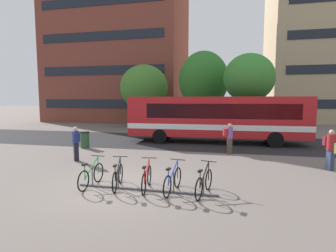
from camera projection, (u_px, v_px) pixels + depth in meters
ground at (120, 186)px, 9.10m from camera, size 200.00×200.00×0.00m
bus_lane_asphalt at (175, 141)px, 18.95m from camera, size 80.00×7.20×0.01m
city_bus at (215, 117)px, 18.16m from camera, size 12.07×2.77×3.20m
bike_rack at (145, 188)px, 8.65m from camera, size 4.81×0.13×0.70m
parked_bicycle_green_0 at (91, 176)px, 9.06m from camera, size 0.52×1.72×0.99m
parked_bicycle_black_1 at (118, 177)px, 8.92m from camera, size 0.56×1.70×0.99m
parked_bicycle_red_2 at (147, 179)px, 8.72m from camera, size 0.52×1.72×0.99m
parked_bicycle_blue_3 at (173, 181)px, 8.49m from camera, size 0.52×1.71×0.99m
parked_bicycle_black_4 at (204, 183)px, 8.25m from camera, size 0.58×1.69×0.99m
commuter_navy_pack_1 at (76, 141)px, 12.74m from camera, size 0.58×0.59×1.70m
commuter_red_pack_2 at (229, 136)px, 14.51m from camera, size 0.58×0.43×1.70m
commuter_maroon_pack_3 at (330, 147)px, 11.11m from camera, size 0.48×0.60×1.75m
trash_bin at (85, 140)px, 16.26m from camera, size 0.55×0.55×1.03m
street_tree_0 at (204, 80)px, 25.91m from camera, size 4.89×4.89×7.76m
street_tree_1 at (144, 88)px, 28.14m from camera, size 5.13×5.13×6.73m
street_tree_2 at (249, 78)px, 21.39m from camera, size 4.13×4.13×6.75m
building_left_wing at (120, 49)px, 37.83m from camera, size 18.21×12.22×20.63m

